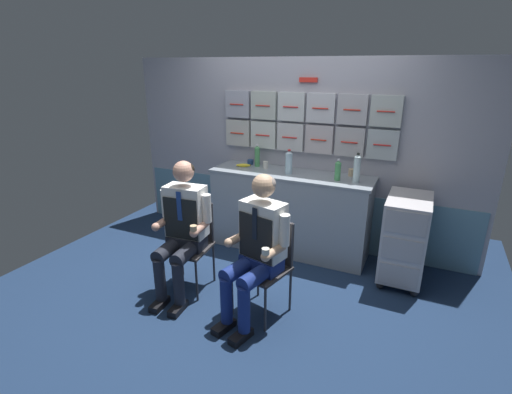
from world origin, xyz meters
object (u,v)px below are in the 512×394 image
(snack_banana, at_px, (243,165))
(paper_cup_blue, at_px, (351,172))
(folding_chair_left, at_px, (192,236))
(crew_member_left, at_px, (182,224))
(service_trolley, at_px, (405,237))
(water_bottle_blue_cap, at_px, (257,156))
(folding_chair_right, at_px, (268,256))
(crew_member_right, at_px, (257,244))

(snack_banana, bearing_deg, paper_cup_blue, 6.98)
(paper_cup_blue, bearing_deg, folding_chair_left, -134.52)
(crew_member_left, bearing_deg, paper_cup_blue, 49.24)
(paper_cup_blue, bearing_deg, service_trolley, -26.28)
(water_bottle_blue_cap, height_order, paper_cup_blue, water_bottle_blue_cap)
(crew_member_left, xyz_separation_m, water_bottle_blue_cap, (0.12, 1.35, 0.36))
(service_trolley, distance_m, folding_chair_left, 2.08)
(folding_chair_right, distance_m, snack_banana, 1.50)
(service_trolley, height_order, folding_chair_left, service_trolley)
(crew_member_left, distance_m, snack_banana, 1.28)
(folding_chair_left, xyz_separation_m, snack_banana, (0.00, 1.10, 0.44))
(folding_chair_left, bearing_deg, service_trolley, 26.75)
(folding_chair_right, xyz_separation_m, snack_banana, (-0.83, 1.17, 0.44))
(crew_member_right, height_order, paper_cup_blue, crew_member_right)
(folding_chair_left, xyz_separation_m, folding_chair_right, (0.83, -0.07, 0.00))
(service_trolley, distance_m, water_bottle_blue_cap, 1.84)
(crew_member_left, bearing_deg, water_bottle_blue_cap, 84.76)
(service_trolley, xyz_separation_m, snack_banana, (-1.86, 0.16, 0.48))
(service_trolley, xyz_separation_m, crew_member_right, (-1.06, -1.16, 0.22))
(paper_cup_blue, bearing_deg, crew_member_left, -130.76)
(service_trolley, xyz_separation_m, folding_chair_right, (-1.03, -1.01, 0.04))
(folding_chair_left, relative_size, folding_chair_right, 1.00)
(crew_member_left, relative_size, paper_cup_blue, 15.78)
(crew_member_left, relative_size, crew_member_right, 1.00)
(crew_member_left, height_order, folding_chair_right, crew_member_left)
(paper_cup_blue, height_order, snack_banana, paper_cup_blue)
(snack_banana, bearing_deg, folding_chair_left, -90.22)
(folding_chair_left, height_order, folding_chair_right, same)
(crew_member_right, height_order, water_bottle_blue_cap, crew_member_right)
(paper_cup_blue, distance_m, snack_banana, 1.23)
(folding_chair_left, height_order, crew_member_right, crew_member_right)
(folding_chair_right, xyz_separation_m, paper_cup_blue, (0.40, 1.32, 0.46))
(crew_member_right, relative_size, paper_cup_blue, 15.70)
(folding_chair_right, height_order, paper_cup_blue, paper_cup_blue)
(service_trolley, bearing_deg, folding_chair_right, -135.55)
(folding_chair_left, bearing_deg, water_bottle_blue_cap, 83.32)
(folding_chair_right, bearing_deg, snack_banana, 125.35)
(crew_member_left, height_order, paper_cup_blue, crew_member_left)
(crew_member_left, bearing_deg, folding_chair_left, 95.68)
(service_trolley, relative_size, folding_chair_left, 1.05)
(water_bottle_blue_cap, bearing_deg, paper_cup_blue, 2.88)
(folding_chair_left, distance_m, crew_member_left, 0.25)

